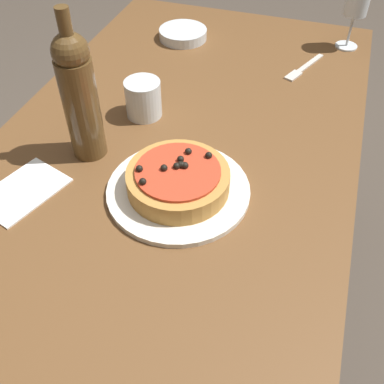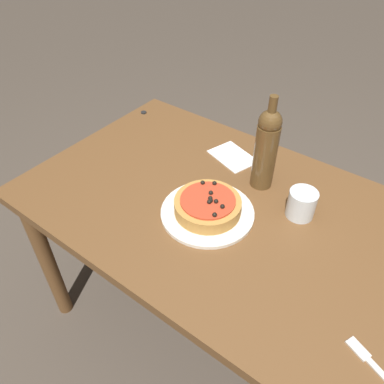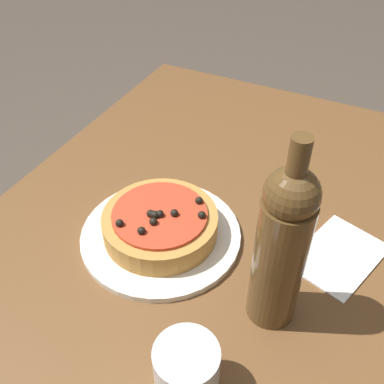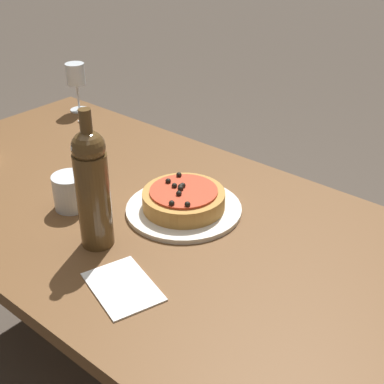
{
  "view_description": "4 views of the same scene",
  "coord_description": "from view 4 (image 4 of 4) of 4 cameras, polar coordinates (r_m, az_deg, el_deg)",
  "views": [
    {
      "loc": [
        -0.72,
        -0.29,
        1.37
      ],
      "look_at": [
        -0.15,
        -0.1,
        0.76
      ],
      "focal_mm": 42.0,
      "sensor_mm": 36.0,
      "label": 1
    },
    {
      "loc": [
        0.34,
        -0.75,
        1.54
      ],
      "look_at": [
        -0.15,
        -0.1,
        0.83
      ],
      "focal_mm": 35.0,
      "sensor_mm": 36.0,
      "label": 2
    },
    {
      "loc": [
        0.36,
        0.24,
        1.32
      ],
      "look_at": [
        -0.16,
        -0.02,
        0.82
      ],
      "focal_mm": 42.0,
      "sensor_mm": 36.0,
      "label": 3
    },
    {
      "loc": [
        -0.87,
        0.79,
        1.43
      ],
      "look_at": [
        -0.18,
        -0.03,
        0.81
      ],
      "focal_mm": 50.0,
      "sensor_mm": 36.0,
      "label": 4
    }
  ],
  "objects": [
    {
      "name": "wine_bottle",
      "position": [
        1.17,
        -10.57,
        0.54
      ],
      "size": [
        0.07,
        0.07,
        0.32
      ],
      "color": "brown",
      "rests_on": "dining_table"
    },
    {
      "name": "paper_napkin",
      "position": [
        1.11,
        -7.39,
        -10.0
      ],
      "size": [
        0.19,
        0.16,
        0.0
      ],
      "color": "white",
      "rests_on": "dining_table"
    },
    {
      "name": "fork",
      "position": [
        1.81,
        -10.98,
        6.4
      ],
      "size": [
        0.17,
        0.09,
        0.0
      ],
      "rotation": [
        0.0,
        0.0,
        2.74
      ],
      "color": "beige",
      "rests_on": "dining_table"
    },
    {
      "name": "dining_table",
      "position": [
        1.42,
        -6.27,
        -4.29
      ],
      "size": [
        1.51,
        0.82,
        0.72
      ],
      "color": "brown",
      "rests_on": "ground_plane"
    },
    {
      "name": "dinner_plate",
      "position": [
        1.33,
        -0.88,
        -1.83
      ],
      "size": [
        0.29,
        0.29,
        0.01
      ],
      "color": "white",
      "rests_on": "dining_table"
    },
    {
      "name": "pizza",
      "position": [
        1.32,
        -0.9,
        -0.73
      ],
      "size": [
        0.2,
        0.2,
        0.06
      ],
      "color": "#BC843D",
      "rests_on": "dinner_plate"
    },
    {
      "name": "wine_glass",
      "position": [
        1.95,
        -12.29,
        11.95
      ],
      "size": [
        0.07,
        0.07,
        0.17
      ],
      "color": "silver",
      "rests_on": "dining_table"
    },
    {
      "name": "water_cup",
      "position": [
        1.36,
        -12.84,
        0.03
      ],
      "size": [
        0.09,
        0.09,
        0.09
      ],
      "color": "silver",
      "rests_on": "dining_table"
    }
  ]
}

